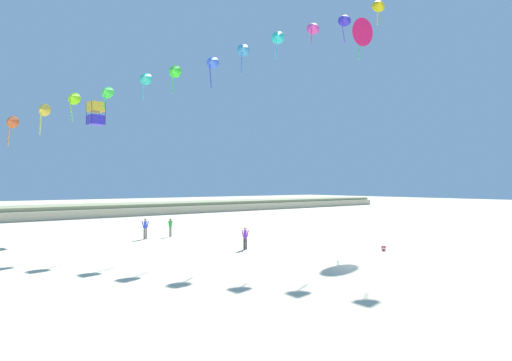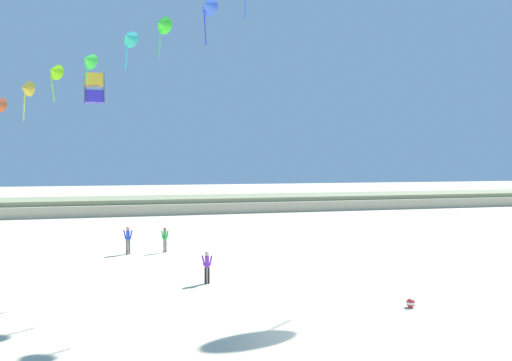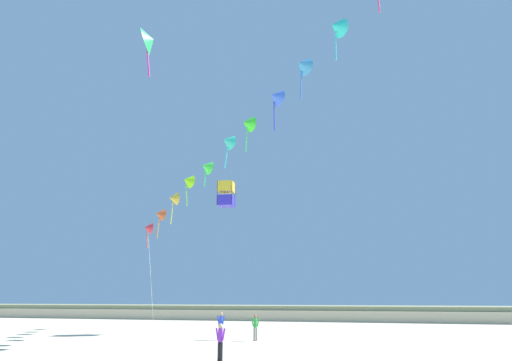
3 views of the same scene
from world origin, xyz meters
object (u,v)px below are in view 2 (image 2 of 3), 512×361
at_px(person_mid_center, 207,265).
at_px(beach_ball, 411,303).
at_px(person_near_left, 165,238).
at_px(person_near_right, 128,238).
at_px(large_kite_low_lead, 94,88).

relative_size(person_mid_center, beach_ball, 4.34).
height_order(person_near_left, person_near_right, person_near_right).
bearing_deg(large_kite_low_lead, person_mid_center, -71.52).
xyz_separation_m(person_near_left, person_mid_center, (1.02, -9.65, -0.03)).
height_order(person_near_left, large_kite_low_lead, large_kite_low_lead).
bearing_deg(person_mid_center, large_kite_low_lead, 108.48).
bearing_deg(person_near_left, large_kite_low_lead, 123.58).
relative_size(large_kite_low_lead, beach_ball, 5.88).
height_order(person_near_right, large_kite_low_lead, large_kite_low_lead).
distance_m(person_near_right, beach_ball, 19.22).
distance_m(person_near_right, large_kite_low_lead, 12.51).
distance_m(person_mid_center, large_kite_low_lead, 20.14).
bearing_deg(person_near_left, person_mid_center, -83.98).
xyz_separation_m(person_near_right, large_kite_low_lead, (-2.10, 6.74, 10.33)).
bearing_deg(beach_ball, person_near_right, 123.36).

